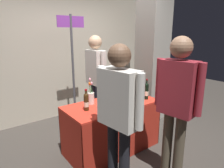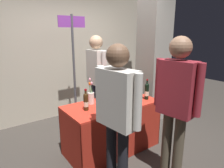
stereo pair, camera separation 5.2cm
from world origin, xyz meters
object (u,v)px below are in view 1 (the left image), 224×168
wine_glass_mid (119,98)px  vendor_presenter (96,74)px  display_bottle_0 (103,97)px  featured_wine_bottle (86,101)px  tasting_table (112,118)px  concrete_pillar (153,37)px  flower_vase (91,97)px  taster_foreground_right (177,98)px  booth_signpost (73,59)px  wine_glass_near_vendor (117,95)px

wine_glass_mid → vendor_presenter: 0.88m
display_bottle_0 → vendor_presenter: size_ratio=0.18×
featured_wine_bottle → tasting_table: bearing=1.0°
concrete_pillar → wine_glass_mid: size_ratio=29.25×
flower_vase → taster_foreground_right: (0.45, -1.15, 0.19)m
booth_signpost → featured_wine_bottle: bearing=-108.7°
concrete_pillar → taster_foreground_right: (-1.26, -1.52, -0.63)m
booth_signpost → tasting_table: bearing=-86.9°
wine_glass_near_vendor → flower_vase: size_ratio=0.35×
flower_vase → wine_glass_near_vendor: bearing=-18.8°
vendor_presenter → tasting_table: bearing=-15.4°
featured_wine_bottle → booth_signpost: 1.27m
tasting_table → featured_wine_bottle: 0.58m
taster_foreground_right → booth_signpost: (-0.25, 2.11, 0.25)m
wine_glass_mid → booth_signpost: 1.29m
wine_glass_mid → taster_foreground_right: size_ratio=0.07×
wine_glass_mid → flower_vase: flower_vase is taller
concrete_pillar → flower_vase: 1.93m
tasting_table → display_bottle_0: 0.42m
wine_glass_near_vendor → wine_glass_mid: size_ratio=1.19×
vendor_presenter → taster_foreground_right: bearing=-0.9°
display_bottle_0 → vendor_presenter: 0.92m
concrete_pillar → wine_glass_near_vendor: size_ratio=24.57×
flower_vase → vendor_presenter: bearing=51.7°
featured_wine_bottle → wine_glass_near_vendor: 0.57m
concrete_pillar → flower_vase: concrete_pillar is taller
display_bottle_0 → wine_glass_near_vendor: 0.32m
wine_glass_mid → flower_vase: bearing=145.0°
featured_wine_bottle → flower_vase: (0.18, 0.18, -0.02)m
wine_glass_mid → tasting_table: bearing=139.9°
display_bottle_0 → taster_foreground_right: size_ratio=0.18×
tasting_table → wine_glass_near_vendor: (0.13, 0.04, 0.34)m
wine_glass_near_vendor → booth_signpost: (-0.19, 1.09, 0.46)m
vendor_presenter → booth_signpost: 0.52m
tasting_table → booth_signpost: bearing=93.1°
concrete_pillar → wine_glass_near_vendor: bearing=-159.4°
featured_wine_bottle → wine_glass_mid: bearing=-6.5°
wine_glass_near_vendor → flower_vase: 0.41m
display_bottle_0 → flower_vase: flower_vase is taller
wine_glass_near_vendor → wine_glass_mid: bearing=-113.5°
wine_glass_near_vendor → vendor_presenter: (0.09, 0.73, 0.19)m
vendor_presenter → booth_signpost: booth_signpost is taller
featured_wine_bottle → display_bottle_0: 0.26m
display_bottle_0 → booth_signpost: bearing=84.0°
wine_glass_mid → booth_signpost: size_ratio=0.05×
concrete_pillar → wine_glass_mid: (-1.37, -0.60, -0.85)m
tasting_table → featured_wine_bottle: size_ratio=4.74×
wine_glass_near_vendor → vendor_presenter: size_ratio=0.08×
wine_glass_near_vendor → vendor_presenter: bearing=83.1°
wine_glass_near_vendor → flower_vase: (-0.39, 0.13, 0.01)m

